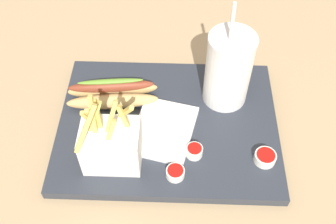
# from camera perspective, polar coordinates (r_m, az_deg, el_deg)

# --- Properties ---
(ground_plane) EXTENTS (2.40, 2.40, 0.02)m
(ground_plane) POSITION_cam_1_polar(r_m,az_deg,el_deg) (0.80, -0.00, -2.69)
(ground_plane) COLOR tan
(food_tray) EXTENTS (0.42, 0.32, 0.02)m
(food_tray) POSITION_cam_1_polar(r_m,az_deg,el_deg) (0.78, -0.00, -1.83)
(food_tray) COLOR #2D333D
(food_tray) RESTS_ON ground_plane
(soda_cup) EXTENTS (0.09, 0.09, 0.22)m
(soda_cup) POSITION_cam_1_polar(r_m,az_deg,el_deg) (0.77, 8.56, 6.02)
(soda_cup) COLOR white
(soda_cup) RESTS_ON food_tray
(fries_basket) EXTENTS (0.10, 0.08, 0.16)m
(fries_basket) POSITION_cam_1_polar(r_m,az_deg,el_deg) (0.69, -8.12, -4.60)
(fries_basket) COLOR white
(fries_basket) RESTS_ON food_tray
(hot_dog_1) EXTENTS (0.18, 0.08, 0.06)m
(hot_dog_1) POSITION_cam_1_polar(r_m,az_deg,el_deg) (0.80, -7.93, 2.68)
(hot_dog_1) COLOR tan
(hot_dog_1) RESTS_ON food_tray
(ketchup_cup_1) EXTENTS (0.04, 0.04, 0.02)m
(ketchup_cup_1) POSITION_cam_1_polar(r_m,az_deg,el_deg) (0.74, 13.66, -6.27)
(ketchup_cup_1) COLOR white
(ketchup_cup_1) RESTS_ON food_tray
(ketchup_cup_2) EXTENTS (0.03, 0.03, 0.02)m
(ketchup_cup_2) POSITION_cam_1_polar(r_m,az_deg,el_deg) (0.70, 1.05, -8.60)
(ketchup_cup_2) COLOR white
(ketchup_cup_2) RESTS_ON food_tray
(ketchup_cup_3) EXTENTS (0.03, 0.03, 0.02)m
(ketchup_cup_3) POSITION_cam_1_polar(r_m,az_deg,el_deg) (0.72, 3.78, -5.55)
(ketchup_cup_3) COLOR white
(ketchup_cup_3) RESTS_ON food_tray
(napkin_stack) EXTENTS (0.14, 0.15, 0.01)m
(napkin_stack) POSITION_cam_1_polar(r_m,az_deg,el_deg) (0.75, -0.63, -2.55)
(napkin_stack) COLOR white
(napkin_stack) RESTS_ON food_tray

